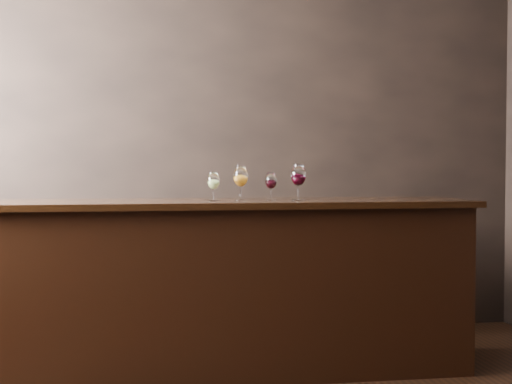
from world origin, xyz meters
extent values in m
cube|color=black|center=(0.00, 2.25, 1.40)|extent=(5.00, 0.02, 2.80)
cube|color=black|center=(0.00, -2.25, 1.40)|extent=(5.00, 0.02, 2.80)
cube|color=black|center=(0.10, 1.21, 0.51)|extent=(2.91, 0.66, 1.02)
cube|color=black|center=(0.10, 1.21, 1.04)|extent=(3.01, 0.73, 0.04)
cube|color=black|center=(-0.26, 2.03, 0.46)|extent=(2.54, 0.40, 0.91)
cylinder|color=white|center=(0.01, 1.18, 1.06)|extent=(0.06, 0.06, 0.00)
cylinder|color=white|center=(0.01, 1.18, 1.09)|extent=(0.01, 0.01, 0.07)
ellipsoid|color=white|center=(0.01, 1.18, 1.18)|extent=(0.07, 0.07, 0.10)
cylinder|color=white|center=(0.01, 1.18, 1.22)|extent=(0.05, 0.05, 0.01)
ellipsoid|color=#BDD16E|center=(0.01, 1.18, 1.16)|extent=(0.06, 0.06, 0.05)
cylinder|color=white|center=(0.19, 1.22, 1.06)|extent=(0.07, 0.07, 0.00)
cylinder|color=white|center=(0.19, 1.22, 1.10)|extent=(0.01, 0.01, 0.08)
ellipsoid|color=white|center=(0.19, 1.22, 1.20)|extent=(0.09, 0.09, 0.13)
cylinder|color=white|center=(0.19, 1.22, 1.26)|extent=(0.07, 0.07, 0.01)
ellipsoid|color=orange|center=(0.19, 1.22, 1.18)|extent=(0.07, 0.07, 0.06)
cylinder|color=white|center=(0.37, 1.22, 1.06)|extent=(0.06, 0.06, 0.00)
cylinder|color=white|center=(0.37, 1.22, 1.09)|extent=(0.01, 0.01, 0.06)
ellipsoid|color=white|center=(0.37, 1.22, 1.18)|extent=(0.07, 0.07, 0.10)
cylinder|color=white|center=(0.37, 1.22, 1.22)|extent=(0.05, 0.05, 0.01)
ellipsoid|color=black|center=(0.37, 1.22, 1.16)|extent=(0.06, 0.06, 0.05)
cylinder|color=white|center=(0.53, 1.18, 1.06)|extent=(0.08, 0.08, 0.00)
cylinder|color=white|center=(0.53, 1.18, 1.10)|extent=(0.01, 0.01, 0.08)
ellipsoid|color=white|center=(0.53, 1.18, 1.21)|extent=(0.09, 0.09, 0.13)
cylinder|color=white|center=(0.53, 1.18, 1.27)|extent=(0.07, 0.07, 0.01)
ellipsoid|color=black|center=(0.53, 1.18, 1.19)|extent=(0.07, 0.07, 0.06)
camera|label=1|loc=(-0.45, -3.07, 1.26)|focal=50.00mm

